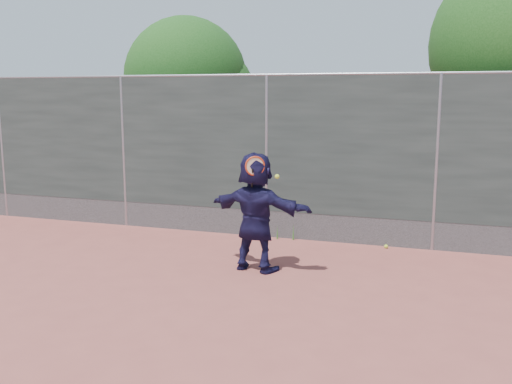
% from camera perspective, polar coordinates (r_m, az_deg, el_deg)
% --- Properties ---
extents(ground, '(80.00, 80.00, 0.00)m').
position_cam_1_polar(ground, '(7.68, -6.78, -10.58)').
color(ground, '#9E4C42').
rests_on(ground, ground).
extents(player, '(1.76, 0.86, 1.82)m').
position_cam_1_polar(player, '(8.60, 0.00, -1.99)').
color(player, '#18153A').
rests_on(player, ground).
extents(ball_ground, '(0.07, 0.07, 0.07)m').
position_cam_1_polar(ball_ground, '(10.25, 12.88, -5.33)').
color(ball_ground, '#CFE833').
rests_on(ball_ground, ground).
extents(fence, '(20.00, 0.06, 3.03)m').
position_cam_1_polar(fence, '(10.53, 1.07, 3.91)').
color(fence, '#38423D').
rests_on(fence, ground).
extents(swing_action, '(0.51, 0.16, 0.51)m').
position_cam_1_polar(swing_action, '(8.27, 0.10, 2.39)').
color(swing_action, red).
rests_on(swing_action, ground).
extents(tree_left, '(3.15, 3.00, 4.53)m').
position_cam_1_polar(tree_left, '(14.35, -6.37, 10.86)').
color(tree_left, '#382314').
rests_on(tree_left, ground).
extents(weed_clump, '(0.68, 0.07, 0.30)m').
position_cam_1_polar(weed_clump, '(10.59, 2.38, -4.03)').
color(weed_clump, '#387226').
rests_on(weed_clump, ground).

